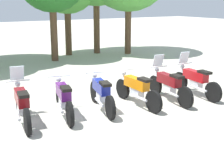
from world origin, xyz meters
TOP-DOWN VIEW (x-y plane):
  - ground_plane at (0.00, 0.00)m, footprint 80.00×80.00m
  - motorcycle_0 at (-2.75, 0.38)m, footprint 0.67×2.18m
  - motorcycle_1 at (-1.65, 0.31)m, footprint 0.76×2.16m
  - motorcycle_2 at (-0.55, 0.19)m, footprint 0.77×2.16m
  - motorcycle_3 at (0.55, -0.01)m, footprint 0.62×2.19m
  - motorcycle_4 at (1.65, -0.17)m, footprint 0.63×2.19m
  - motorcycle_5 at (2.75, -0.22)m, footprint 0.62×2.19m

SIDE VIEW (x-z plane):
  - ground_plane at x=0.00m, z-range 0.00..0.00m
  - motorcycle_1 at x=-1.65m, z-range 0.01..1.00m
  - motorcycle_2 at x=-0.55m, z-range 0.01..1.00m
  - motorcycle_3 at x=0.55m, z-range 0.01..1.00m
  - motorcycle_0 at x=-2.75m, z-range -0.17..1.20m
  - motorcycle_4 at x=1.65m, z-range -0.17..1.20m
  - motorcycle_5 at x=2.75m, z-range -0.17..1.20m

